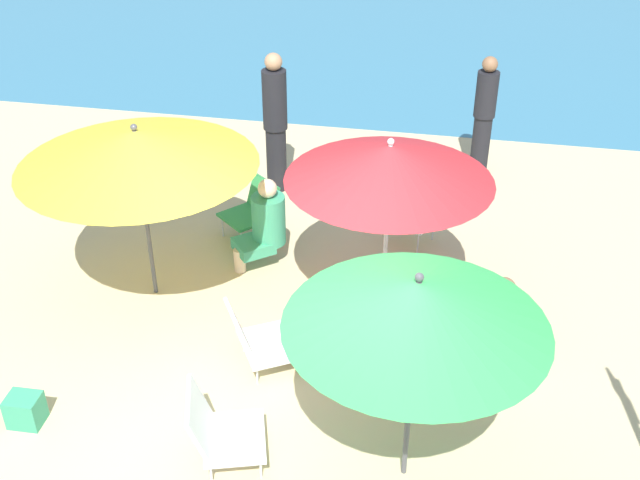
# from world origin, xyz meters

# --- Properties ---
(ground_plane) EXTENTS (40.00, 40.00, 0.00)m
(ground_plane) POSITION_xyz_m (0.00, 0.00, 0.00)
(ground_plane) COLOR #CCB789
(umbrella_red) EXTENTS (1.82, 1.82, 1.78)m
(umbrella_red) POSITION_xyz_m (0.74, 1.36, 1.55)
(umbrella_red) COLOR silver
(umbrella_red) RESTS_ON ground_plane
(umbrella_green) EXTENTS (1.76, 1.76, 1.77)m
(umbrella_green) POSITION_xyz_m (1.14, -0.60, 1.54)
(umbrella_green) COLOR #4C4C51
(umbrella_green) RESTS_ON ground_plane
(umbrella_yellow) EXTENTS (2.16, 2.16, 1.78)m
(umbrella_yellow) POSITION_xyz_m (-1.49, 1.21, 1.56)
(umbrella_yellow) COLOR #4C4C51
(umbrella_yellow) RESTS_ON ground_plane
(beach_chair_a) EXTENTS (0.68, 0.67, 0.62)m
(beach_chair_a) POSITION_xyz_m (-0.22, -0.73, 0.30)
(beach_chair_a) COLOR white
(beach_chair_a) RESTS_ON ground_plane
(beach_chair_b) EXTENTS (0.63, 0.64, 0.63)m
(beach_chair_b) POSITION_xyz_m (0.92, 2.74, 0.34)
(beach_chair_b) COLOR white
(beach_chair_b) RESTS_ON ground_plane
(beach_chair_d) EXTENTS (0.77, 0.77, 0.59)m
(beach_chair_d) POSITION_xyz_m (-0.21, 0.36, 0.28)
(beach_chair_d) COLOR white
(beach_chair_d) RESTS_ON ground_plane
(beach_chair_e) EXTENTS (0.71, 0.71, 0.62)m
(beach_chair_e) POSITION_xyz_m (-0.82, 2.44, 0.34)
(beach_chair_e) COLOR #33934C
(beach_chair_e) RESTS_ON ground_plane
(person_a) EXTENTS (0.26, 0.26, 1.50)m
(person_a) POSITION_xyz_m (1.56, 4.48, 0.77)
(person_a) COLOR black
(person_a) RESTS_ON ground_plane
(person_b) EXTENTS (0.43, 0.55, 0.91)m
(person_b) POSITION_xyz_m (1.80, 0.78, 0.47)
(person_b) COLOR silver
(person_b) RESTS_ON ground_plane
(person_c) EXTENTS (0.28, 0.28, 1.69)m
(person_c) POSITION_xyz_m (-0.83, 3.55, 0.87)
(person_c) COLOR black
(person_c) RESTS_ON ground_plane
(person_d) EXTENTS (0.56, 0.53, 0.96)m
(person_d) POSITION_xyz_m (-0.55, 1.91, 0.48)
(person_d) COLOR #389970
(person_d) RESTS_ON ground_plane
(beach_bag) EXTENTS (0.27, 0.22, 0.26)m
(beach_bag) POSITION_xyz_m (-1.83, -0.66, 0.13)
(beach_bag) COLOR #389970
(beach_bag) RESTS_ON ground_plane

